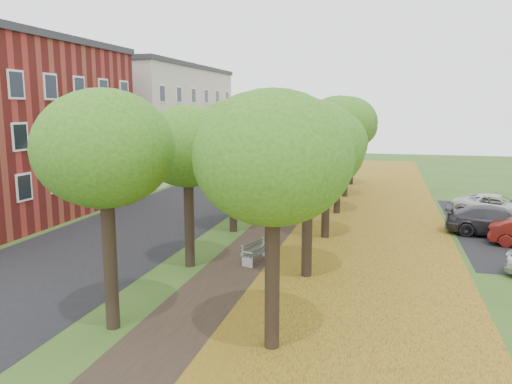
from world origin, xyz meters
The scene contains 10 objects.
ground centered at (0.00, 0.00, 0.00)m, with size 120.00×120.00×0.00m, color #2D4C19.
street_asphalt centered at (-7.50, 15.00, 0.00)m, with size 8.00×70.00×0.01m, color black.
footpath centered at (0.00, 15.00, 0.00)m, with size 3.20×70.00×0.01m, color black.
leaf_verge centered at (5.00, 15.00, 0.01)m, with size 7.50×70.00×0.01m, color #A3881E.
tree_row_west centered at (-2.20, 15.00, 4.99)m, with size 4.14×34.14×6.78m.
tree_row_east centered at (2.60, 15.00, 4.99)m, with size 4.14×34.14×6.78m.
building_cream centered at (-17.00, 33.00, 5.21)m, with size 10.30×20.30×10.40m.
bench centered at (0.30, 7.22, 0.43)m, with size 1.01×1.84×0.84m.
car_grey centered at (11.00, 14.47, 0.73)m, with size 2.04×5.03×1.46m, color #2D2D31.
car_white centered at (11.83, 19.06, 0.67)m, with size 2.24×4.85×1.35m, color silver.
Camera 1 is at (5.37, -12.33, 6.41)m, focal length 35.00 mm.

